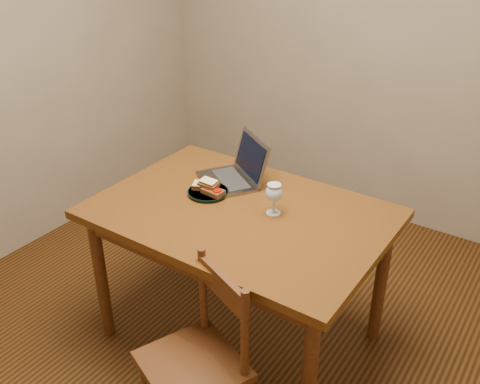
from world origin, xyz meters
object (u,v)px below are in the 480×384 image
Objects in this scene: table at (240,226)px; milk_glass at (274,199)px; plate at (208,192)px; laptop at (238,170)px; chair at (197,354)px.

milk_glass is at bearing 22.83° from table.
milk_glass is (0.35, 0.02, 0.07)m from plate.
laptop is (-0.31, 0.18, -0.02)m from milk_glass.
plate is 0.48× the size of laptop.
laptop reaches higher than table.
chair is 0.79m from plate.
chair is at bearing -72.03° from table.
plate is 0.21m from laptop.
table is 0.23m from plate.
laptop reaches higher than chair.
laptop is (-0.36, 0.80, 0.37)m from chair.
chair is at bearing -85.90° from milk_glass.
laptop is at bearing 136.41° from chair.
chair reaches higher than plate.
laptop is (-0.18, 0.24, 0.14)m from table.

